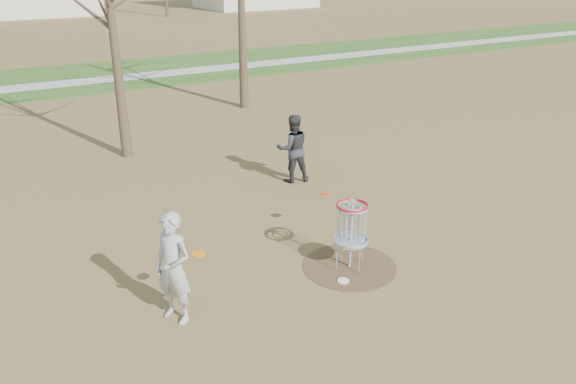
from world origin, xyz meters
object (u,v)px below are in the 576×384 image
(disc_golf_basket, at_px, (352,224))
(player_throwing, at_px, (293,148))
(player_standing, at_px, (173,268))
(disc_grounded, at_px, (343,281))

(disc_golf_basket, bearing_deg, player_throwing, 73.77)
(player_standing, relative_size, disc_golf_basket, 1.40)
(disc_grounded, bearing_deg, disc_golf_basket, 43.32)
(player_throwing, bearing_deg, disc_grounded, 84.43)
(player_standing, distance_m, disc_golf_basket, 3.41)
(player_throwing, distance_m, disc_golf_basket, 4.55)
(player_standing, bearing_deg, disc_golf_basket, 60.42)
(player_standing, bearing_deg, disc_grounded, 52.94)
(player_throwing, height_order, disc_golf_basket, player_throwing)
(player_standing, height_order, disc_grounded, player_standing)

